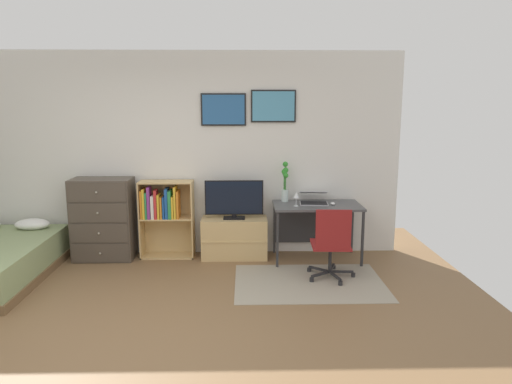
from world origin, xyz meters
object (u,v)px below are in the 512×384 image
(dresser, at_px, (103,219))
(computer_mouse, at_px, (333,203))
(bookshelf, at_px, (164,211))
(tv_stand, at_px, (234,238))
(laptop, at_px, (314,198))
(bamboo_vase, at_px, (285,182))
(wine_glass, at_px, (296,196))
(television, at_px, (234,200))
(office_chair, at_px, (332,242))
(desk, at_px, (316,213))

(dresser, height_order, computer_mouse, dresser)
(bookshelf, distance_m, computer_mouse, 2.21)
(dresser, xyz_separation_m, tv_stand, (1.71, 0.02, -0.27))
(laptop, bearing_deg, bamboo_vase, 169.83)
(computer_mouse, bearing_deg, bookshelf, 175.18)
(bamboo_vase, bearing_deg, tv_stand, -172.91)
(laptop, relative_size, wine_glass, 2.35)
(television, relative_size, laptop, 1.80)
(office_chair, bearing_deg, bookshelf, 159.00)
(tv_stand, distance_m, desk, 1.13)
(bookshelf, bearing_deg, dresser, -175.58)
(office_chair, bearing_deg, laptop, 98.96)
(laptop, bearing_deg, dresser, -175.05)
(desk, height_order, office_chair, office_chair)
(wine_glass, bearing_deg, bookshelf, 171.44)
(tv_stand, height_order, television, television)
(television, distance_m, bamboo_vase, 0.72)
(desk, relative_size, computer_mouse, 10.83)
(desk, height_order, wine_glass, wine_glass)
(office_chair, height_order, laptop, laptop)
(desk, xyz_separation_m, office_chair, (0.06, -0.82, -0.15))
(office_chair, bearing_deg, television, 146.32)
(bookshelf, relative_size, desk, 0.91)
(television, relative_size, bamboo_vase, 1.43)
(desk, relative_size, wine_glass, 6.26)
(desk, relative_size, laptop, 2.66)
(bookshelf, xyz_separation_m, computer_mouse, (2.20, -0.19, 0.13))
(television, height_order, desk, television)
(laptop, bearing_deg, wine_glass, -136.87)
(dresser, distance_m, bamboo_vase, 2.43)
(wine_glass, bearing_deg, tv_stand, 164.90)
(dresser, xyz_separation_m, wine_glass, (2.50, -0.20, 0.34))
(television, xyz_separation_m, office_chair, (1.14, -0.83, -0.33))
(bamboo_vase, bearing_deg, wine_glass, -68.25)
(tv_stand, relative_size, computer_mouse, 8.28)
(tv_stand, bearing_deg, dresser, -179.49)
(dresser, relative_size, tv_stand, 1.24)
(bookshelf, distance_m, desk, 2.01)
(laptop, distance_m, wine_glass, 0.33)
(laptop, bearing_deg, television, -174.70)
(television, height_order, computer_mouse, television)
(computer_mouse, distance_m, bamboo_vase, 0.69)
(television, distance_m, office_chair, 1.45)
(desk, distance_m, laptop, 0.20)
(tv_stand, bearing_deg, bamboo_vase, 7.09)
(desk, bearing_deg, television, 179.09)
(bookshelf, bearing_deg, laptop, -1.80)
(laptop, relative_size, bamboo_vase, 0.79)
(tv_stand, xyz_separation_m, computer_mouse, (1.27, -0.14, 0.49))
(television, bearing_deg, bookshelf, 175.83)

